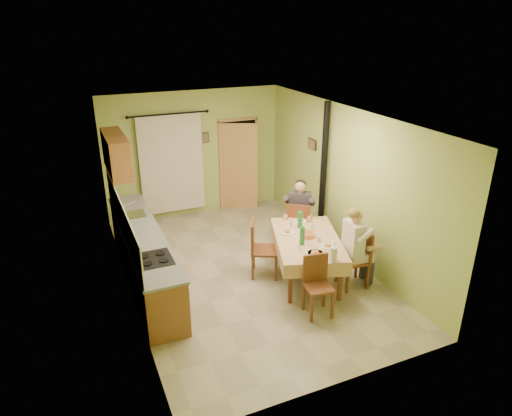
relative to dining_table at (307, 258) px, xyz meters
name	(u,v)px	position (x,y,z in m)	size (l,w,h in m)	color
floor	(246,271)	(-0.90, 0.61, -0.38)	(4.00, 6.00, 0.01)	tan
room_shell	(245,175)	(-0.90, 0.61, 1.44)	(4.04, 6.04, 2.82)	#B3C967
kitchen_run	(144,256)	(-2.61, 1.01, 0.10)	(0.64, 3.64, 1.56)	brown
upper_cabinets	(116,154)	(-2.72, 2.31, 1.57)	(0.35, 1.40, 0.70)	brown
curtain	(172,164)	(-1.45, 3.51, 0.88)	(1.70, 0.07, 2.22)	black
doorway	(239,164)	(0.13, 3.50, 0.67)	(0.96, 0.40, 2.15)	black
dining_table	(307,258)	(0.00, 0.00, 0.00)	(1.59, 2.04, 0.76)	tan
tableware	(310,237)	(-0.02, -0.10, 0.45)	(0.68, 1.67, 0.33)	white
chair_far	(298,236)	(0.36, 0.97, -0.09)	(0.64, 0.64, 1.02)	brown
chair_near	(318,297)	(-0.37, -1.02, -0.09)	(0.45, 0.45, 0.95)	brown
chair_right	(353,270)	(0.59, -0.55, -0.09)	(0.48, 0.48, 1.00)	brown
chair_left	(264,260)	(-0.65, 0.38, -0.09)	(0.62, 0.62, 1.03)	brown
man_far	(299,208)	(0.37, 0.98, 0.50)	(0.65, 0.64, 1.39)	#38333D
man_right	(355,239)	(0.58, -0.54, 0.50)	(0.49, 0.60, 1.39)	silver
stove_flue	(322,192)	(1.00, 1.21, 0.64)	(0.24, 0.24, 2.80)	black
picture_back	(205,138)	(-0.65, 3.58, 1.37)	(0.19, 0.03, 0.23)	black
picture_right	(312,144)	(1.07, 1.81, 1.47)	(0.03, 0.31, 0.21)	brown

